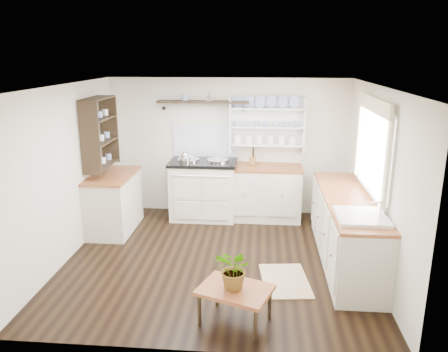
# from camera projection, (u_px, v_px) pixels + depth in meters

# --- Properties ---
(floor) EXTENTS (4.00, 3.80, 0.01)m
(floor) POSITION_uv_depth(u_px,v_px,m) (217.00, 259.00, 5.90)
(floor) COLOR black
(floor) RESTS_ON ground
(wall_back) EXTENTS (4.00, 0.02, 2.30)m
(wall_back) POSITION_uv_depth(u_px,v_px,m) (228.00, 147.00, 7.41)
(wall_back) COLOR beige
(wall_back) RESTS_ON ground
(wall_right) EXTENTS (0.02, 3.80, 2.30)m
(wall_right) POSITION_uv_depth(u_px,v_px,m) (376.00, 181.00, 5.42)
(wall_right) COLOR beige
(wall_right) RESTS_ON ground
(wall_left) EXTENTS (0.02, 3.80, 2.30)m
(wall_left) POSITION_uv_depth(u_px,v_px,m) (66.00, 174.00, 5.75)
(wall_left) COLOR beige
(wall_left) RESTS_ON ground
(ceiling) EXTENTS (4.00, 3.80, 0.01)m
(ceiling) POSITION_uv_depth(u_px,v_px,m) (216.00, 86.00, 5.27)
(ceiling) COLOR white
(ceiling) RESTS_ON wall_back
(window) EXTENTS (0.08, 1.55, 1.22)m
(window) POSITION_uv_depth(u_px,v_px,m) (372.00, 146.00, 5.45)
(window) COLOR white
(window) RESTS_ON wall_right
(aga_cooker) EXTENTS (1.10, 0.76, 1.01)m
(aga_cooker) POSITION_uv_depth(u_px,v_px,m) (204.00, 189.00, 7.30)
(aga_cooker) COLOR silver
(aga_cooker) RESTS_ON floor
(back_cabinets) EXTENTS (1.27, 0.63, 0.90)m
(back_cabinets) POSITION_uv_depth(u_px,v_px,m) (262.00, 192.00, 7.26)
(back_cabinets) COLOR beige
(back_cabinets) RESTS_ON floor
(right_cabinets) EXTENTS (0.62, 2.43, 0.90)m
(right_cabinets) POSITION_uv_depth(u_px,v_px,m) (346.00, 229.00, 5.73)
(right_cabinets) COLOR beige
(right_cabinets) RESTS_ON floor
(belfast_sink) EXTENTS (0.55, 0.60, 0.45)m
(belfast_sink) POSITION_uv_depth(u_px,v_px,m) (361.00, 226.00, 4.92)
(belfast_sink) COLOR white
(belfast_sink) RESTS_ON right_cabinets
(left_cabinets) EXTENTS (0.62, 1.13, 0.90)m
(left_cabinets) POSITION_uv_depth(u_px,v_px,m) (114.00, 202.00, 6.78)
(left_cabinets) COLOR beige
(left_cabinets) RESTS_ON floor
(plate_rack) EXTENTS (1.20, 0.22, 0.90)m
(plate_rack) POSITION_uv_depth(u_px,v_px,m) (267.00, 124.00, 7.21)
(plate_rack) COLOR white
(plate_rack) RESTS_ON wall_back
(high_shelf) EXTENTS (1.50, 0.29, 0.16)m
(high_shelf) POSITION_uv_depth(u_px,v_px,m) (203.00, 102.00, 7.12)
(high_shelf) COLOR black
(high_shelf) RESTS_ON wall_back
(left_shelving) EXTENTS (0.28, 0.80, 1.05)m
(left_shelving) POSITION_uv_depth(u_px,v_px,m) (100.00, 132.00, 6.49)
(left_shelving) COLOR black
(left_shelving) RESTS_ON wall_left
(kettle) EXTENTS (0.18, 0.18, 0.22)m
(kettle) POSITION_uv_depth(u_px,v_px,m) (185.00, 159.00, 7.06)
(kettle) COLOR silver
(kettle) RESTS_ON aga_cooker
(utensil_crock) EXTENTS (0.11, 0.11, 0.13)m
(utensil_crock) POSITION_uv_depth(u_px,v_px,m) (253.00, 161.00, 7.21)
(utensil_crock) COLOR olive
(utensil_crock) RESTS_ON back_cabinets
(center_table) EXTENTS (0.84, 0.72, 0.39)m
(center_table) POSITION_uv_depth(u_px,v_px,m) (235.00, 292.00, 4.44)
(center_table) COLOR brown
(center_table) RESTS_ON floor
(potted_plant) EXTENTS (0.51, 0.50, 0.43)m
(potted_plant) POSITION_uv_depth(u_px,v_px,m) (235.00, 269.00, 4.37)
(potted_plant) COLOR #3F7233
(potted_plant) RESTS_ON center_table
(floor_rug) EXTENTS (0.64, 0.91, 0.02)m
(floor_rug) POSITION_uv_depth(u_px,v_px,m) (285.00, 281.00, 5.32)
(floor_rug) COLOR #9F795C
(floor_rug) RESTS_ON floor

